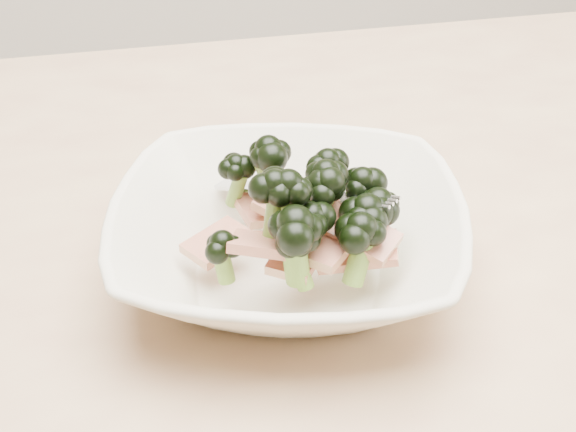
% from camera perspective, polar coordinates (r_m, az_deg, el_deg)
% --- Properties ---
extents(dining_table, '(1.20, 0.80, 0.75)m').
position_cam_1_polar(dining_table, '(0.73, 5.25, -5.73)').
color(dining_table, tan).
rests_on(dining_table, ground).
extents(broccoli_dish, '(0.31, 0.31, 0.11)m').
position_cam_1_polar(broccoli_dish, '(0.57, 0.30, -1.23)').
color(broccoli_dish, beige).
rests_on(broccoli_dish, dining_table).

